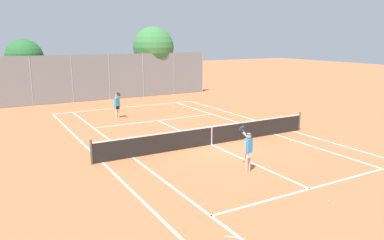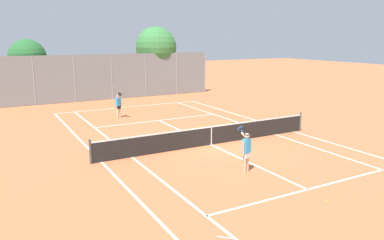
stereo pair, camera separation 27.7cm
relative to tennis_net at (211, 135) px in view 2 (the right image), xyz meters
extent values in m
plane|color=#BC663D|center=(0.00, 0.00, -0.51)|extent=(120.00, 120.00, 0.00)
cube|color=silver|center=(0.00, 11.90, -0.51)|extent=(11.00, 0.10, 0.01)
cube|color=silver|center=(-5.50, 0.00, -0.51)|extent=(0.10, 23.80, 0.01)
cube|color=silver|center=(5.50, 0.00, -0.51)|extent=(0.10, 23.80, 0.01)
cube|color=silver|center=(-4.13, 0.00, -0.51)|extent=(0.10, 23.80, 0.01)
cube|color=silver|center=(4.13, 0.00, -0.51)|extent=(0.10, 23.80, 0.01)
cube|color=silver|center=(0.00, -6.40, -0.51)|extent=(8.26, 0.10, 0.01)
cube|color=silver|center=(0.00, 6.40, -0.51)|extent=(8.26, 0.10, 0.01)
cube|color=silver|center=(0.00, 0.00, -0.51)|extent=(0.10, 12.80, 0.01)
cylinder|color=#474C47|center=(-5.95, 0.00, 0.03)|extent=(0.10, 0.10, 1.07)
cylinder|color=#474C47|center=(5.95, 0.00, 0.03)|extent=(0.10, 0.10, 1.07)
cube|color=black|center=(0.00, 0.00, -0.04)|extent=(11.90, 0.02, 0.89)
cube|color=white|center=(0.00, 0.00, 0.41)|extent=(11.90, 0.03, 0.06)
cube|color=white|center=(0.00, 0.00, -0.06)|extent=(0.05, 0.03, 0.89)
cylinder|color=#B7B7BC|center=(-5.23, -9.09, 0.44)|extent=(0.33, 0.33, 0.02)
cylinder|color=#D8A884|center=(-0.95, -4.01, -0.10)|extent=(0.13, 0.13, 0.82)
cylinder|color=#D8A884|center=(-0.78, -3.95, -0.10)|extent=(0.13, 0.13, 0.82)
cube|color=white|center=(-0.87, -3.98, 0.23)|extent=(0.32, 0.26, 0.24)
cube|color=#3399D8|center=(-0.87, -3.98, 0.59)|extent=(0.39, 0.30, 0.56)
sphere|color=#D8A884|center=(-0.87, -3.98, 0.98)|extent=(0.22, 0.22, 0.22)
cylinder|color=black|center=(-0.87, -3.98, 1.05)|extent=(0.23, 0.23, 0.02)
cylinder|color=#D8A884|center=(-1.07, -4.05, 0.53)|extent=(0.08, 0.08, 0.52)
cylinder|color=#D8A884|center=(-0.79, -3.81, 0.88)|extent=(0.22, 0.46, 0.35)
cylinder|color=#1E4C99|center=(-0.75, -3.52, 1.04)|extent=(0.11, 0.25, 0.22)
cylinder|color=#1E4C99|center=(-0.78, -3.41, 1.15)|extent=(0.33, 0.28, 0.23)
cylinder|color=beige|center=(-1.90, 8.46, -0.10)|extent=(0.13, 0.13, 0.82)
cylinder|color=beige|center=(-2.07, 8.39, -0.10)|extent=(0.13, 0.13, 0.82)
cube|color=black|center=(-1.99, 8.42, 0.23)|extent=(0.33, 0.27, 0.24)
cube|color=#3399D8|center=(-1.99, 8.42, 0.59)|extent=(0.39, 0.31, 0.56)
sphere|color=beige|center=(-1.99, 8.42, 0.98)|extent=(0.22, 0.22, 0.22)
cylinder|color=black|center=(-1.99, 8.42, 1.05)|extent=(0.23, 0.23, 0.02)
cylinder|color=beige|center=(-1.78, 8.50, 0.53)|extent=(0.08, 0.08, 0.52)
cylinder|color=beige|center=(-2.06, 8.25, 0.88)|extent=(0.24, 0.45, 0.35)
cylinder|color=black|center=(-2.09, 7.96, 1.04)|extent=(0.12, 0.25, 0.22)
cylinder|color=black|center=(-2.05, 7.85, 1.15)|extent=(0.33, 0.28, 0.23)
sphere|color=#D1DB33|center=(3.75, -1.59, -0.48)|extent=(0.07, 0.07, 0.07)
sphere|color=#D1DB33|center=(-0.29, -7.47, -0.48)|extent=(0.07, 0.07, 0.07)
sphere|color=#D1DB33|center=(2.98, 10.03, -0.48)|extent=(0.07, 0.07, 0.07)
cylinder|color=gray|center=(-6.19, 16.17, 1.43)|extent=(0.08, 0.08, 3.88)
cylinder|color=gray|center=(-3.10, 16.17, 1.43)|extent=(0.08, 0.08, 3.88)
cylinder|color=gray|center=(0.00, 16.17, 1.43)|extent=(0.08, 0.08, 3.88)
cylinder|color=gray|center=(3.10, 16.17, 1.43)|extent=(0.08, 0.08, 3.88)
cylinder|color=gray|center=(6.19, 16.17, 1.43)|extent=(0.08, 0.08, 3.88)
cylinder|color=gray|center=(9.29, 16.17, 1.43)|extent=(0.08, 0.08, 3.88)
cube|color=slate|center=(0.00, 16.17, 1.43)|extent=(18.58, 0.02, 3.84)
cylinder|color=brown|center=(-6.33, 17.97, 0.78)|extent=(0.25, 0.25, 2.58)
sphere|color=#26602D|center=(-6.33, 17.97, 3.11)|extent=(2.98, 2.98, 2.98)
sphere|color=#26602D|center=(-6.60, 18.11, 2.74)|extent=(1.92, 1.92, 1.92)
cylinder|color=brown|center=(4.86, 17.77, 0.99)|extent=(0.21, 0.21, 3.00)
sphere|color=#387A3D|center=(4.86, 17.77, 3.82)|extent=(3.81, 3.81, 3.81)
sphere|color=#387A3D|center=(4.92, 17.49, 3.35)|extent=(2.44, 2.44, 2.44)
camera|label=1|loc=(-9.70, -15.03, 4.68)|focal=35.00mm
camera|label=2|loc=(-9.46, -15.17, 4.68)|focal=35.00mm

